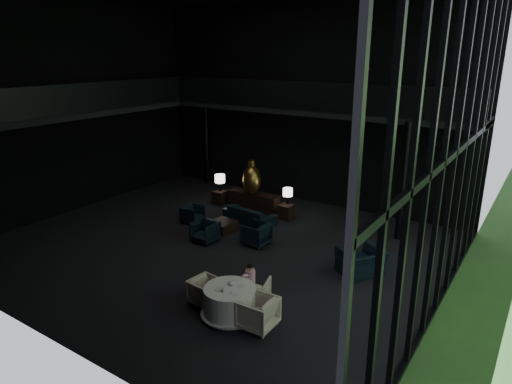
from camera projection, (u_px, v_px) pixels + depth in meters
The scene contains 34 objects.
floor at pixel (215, 246), 15.00m from camera, with size 14.00×12.00×0.02m, color black.
wall_back at pixel (305, 106), 18.57m from camera, with size 14.00×0.04×8.00m, color black.
wall_front at pixel (21, 165), 9.04m from camera, with size 14.00×0.04×8.00m, color black.
wall_left at pixel (70, 109), 17.51m from camera, with size 0.04×12.00×8.00m, color black.
curtain_wall at pixel (455, 153), 10.13m from camera, with size 0.20×12.00×8.00m, color black, non-canonical shape.
mezzanine_left at pixel (86, 111), 16.98m from camera, with size 2.00×12.00×0.25m, color black.
mezzanine_back at pixel (316, 110), 17.25m from camera, with size 12.00×2.00×0.25m, color black.
railing_left at pixel (102, 96), 16.27m from camera, with size 0.06×12.00×1.00m, color black.
railing_back at pixel (304, 96), 16.27m from camera, with size 12.00×0.06×1.00m, color black.
column_nw at pixel (207, 142), 21.58m from camera, with size 0.24×0.24×4.00m, color black.
column_ne at pixel (403, 182), 15.04m from camera, with size 0.24×0.24×4.00m, color black.
console at pixel (254, 201), 18.35m from camera, with size 2.19×0.50×0.70m, color black.
bronze_urn at pixel (252, 180), 17.96m from camera, with size 0.74×0.74×1.37m.
side_table_left at pixel (220, 197), 19.09m from camera, with size 0.50×0.50×0.55m, color black.
table_lamp_left at pixel (220, 179), 18.88m from camera, with size 0.42×0.42×0.70m.
side_table_right at pixel (286, 212), 17.38m from camera, with size 0.51×0.51×0.56m, color black.
table_lamp_right at pixel (288, 193), 17.25m from camera, with size 0.37×0.37×0.62m.
sofa at pixel (250, 212), 17.00m from camera, with size 1.99×0.58×0.78m, color black.
lounge_armchair_west at pixel (193, 214), 16.98m from camera, with size 0.64×0.60×0.65m, color black.
lounge_armchair_east at pixel (256, 232), 15.03m from camera, with size 0.84×0.78×0.86m, color black.
lounge_armchair_south at pixel (205, 231), 15.27m from camera, with size 0.76×0.71×0.78m, color black.
window_armchair at pixel (362, 256), 12.99m from camera, with size 1.32×0.86×1.15m, color #132533.
coffee_table at pixel (223, 226), 16.25m from camera, with size 0.81×0.81×0.36m, color black.
dining_table at pixel (230, 303), 11.01m from camera, with size 1.43×1.43×0.75m.
dining_chair_north at pixel (254, 290), 11.59m from camera, with size 0.67×0.63×0.69m, color beige.
dining_chair_east at pixel (257, 310), 10.52m from camera, with size 0.86×0.81×0.89m, color beige.
dining_chair_west at pixel (206, 291), 11.55m from camera, with size 0.67×0.63×0.69m, color beige.
child at pixel (250, 274), 11.62m from camera, with size 0.26×0.26×0.56m.
plate_a at pixel (219, 289), 10.82m from camera, with size 0.23×0.23×0.01m, color white.
plate_b at pixel (241, 286), 10.97m from camera, with size 0.20×0.20×0.01m, color white.
saucer at pixel (235, 294), 10.59m from camera, with size 0.15×0.15×0.01m, color white.
coffee_cup at pixel (232, 291), 10.64m from camera, with size 0.08×0.08×0.06m, color white.
cereal_bowl at pixel (232, 283), 11.02m from camera, with size 0.18×0.18×0.09m, color white.
cream_pot at pixel (222, 291), 10.69m from camera, with size 0.06×0.06×0.07m, color #99999E.
Camera 1 is at (8.76, -10.72, 6.19)m, focal length 32.00 mm.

